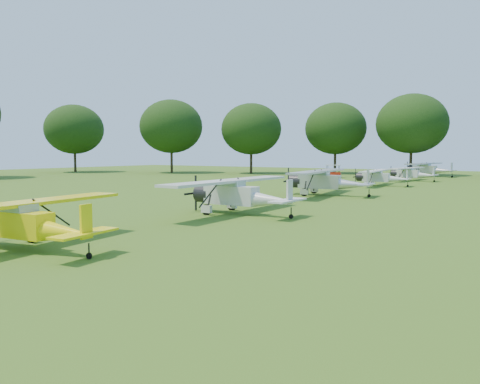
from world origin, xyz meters
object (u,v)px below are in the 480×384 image
at_px(aircraft_2, 26,221).
at_px(aircraft_5, 380,176).
at_px(aircraft_6, 411,173).
at_px(aircraft_7, 428,168).
at_px(aircraft_4, 326,180).
at_px(aircraft_3, 238,192).
at_px(golf_cart, 333,173).

height_order(aircraft_2, aircraft_5, aircraft_2).
xyz_separation_m(aircraft_2, aircraft_6, (1.70, 51.65, -0.06)).
xyz_separation_m(aircraft_2, aircraft_7, (1.27, 64.06, 0.15)).
relative_size(aircraft_2, aircraft_5, 1.05).
bearing_deg(aircraft_4, aircraft_5, 80.90).
bearing_deg(aircraft_4, aircraft_6, 80.09).
relative_size(aircraft_5, aircraft_7, 0.84).
distance_m(aircraft_3, aircraft_5, 27.91).
height_order(aircraft_4, golf_cart, aircraft_4).
distance_m(aircraft_4, golf_cart, 28.73).
bearing_deg(aircraft_7, aircraft_5, -81.93).
xyz_separation_m(aircraft_3, aircraft_6, (0.79, 38.77, -0.22)).
bearing_deg(aircraft_2, aircraft_6, 81.35).
relative_size(aircraft_2, aircraft_6, 1.06).
bearing_deg(aircraft_7, aircraft_3, -81.58).
distance_m(aircraft_2, aircraft_3, 12.91).
relative_size(aircraft_4, aircraft_6, 1.26).
height_order(aircraft_3, golf_cart, aircraft_3).
height_order(aircraft_3, aircraft_6, aircraft_3).
relative_size(aircraft_6, golf_cart, 3.89).
distance_m(aircraft_6, aircraft_7, 12.42).
relative_size(aircraft_7, golf_cart, 4.67).
bearing_deg(aircraft_5, golf_cart, 125.23).
bearing_deg(aircraft_6, aircraft_7, 99.49).
bearing_deg(aircraft_5, aircraft_3, -94.27).
bearing_deg(aircraft_3, aircraft_7, 89.62).
relative_size(aircraft_2, aircraft_7, 0.88).
bearing_deg(aircraft_4, aircraft_7, 81.70).
distance_m(aircraft_4, aircraft_5, 13.85).
bearing_deg(aircraft_6, golf_cart, 176.83).
bearing_deg(aircraft_5, aircraft_2, -95.52).
height_order(aircraft_6, aircraft_7, aircraft_7).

